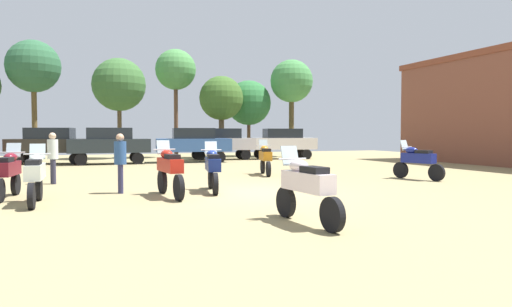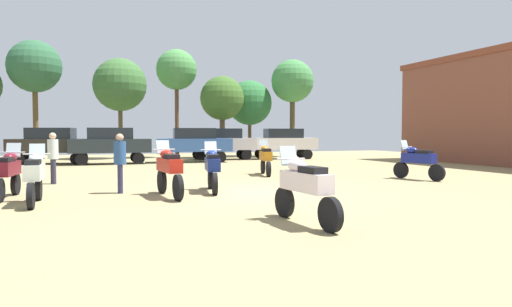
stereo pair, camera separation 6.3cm
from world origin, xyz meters
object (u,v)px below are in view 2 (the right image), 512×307
tree_4 (177,71)px  tree_6 (222,99)px  motorcycle_9 (212,167)px  car_6 (110,143)px  car_5 (283,141)px  motorcycle_3 (8,172)px  car_4 (194,142)px  car_1 (222,141)px  tree_2 (250,103)px  tree_9 (35,67)px  motorcycle_4 (35,175)px  motorcycle_5 (169,169)px  person_2 (53,154)px  tree_8 (292,82)px  motorcycle_2 (266,158)px  tree_5 (120,85)px  person_1 (120,158)px  car_3 (51,143)px  motorcycle_1 (418,160)px  motorcycle_6 (305,186)px

tree_4 → tree_6: 3.81m
motorcycle_9 → car_6: 13.68m
motorcycle_9 → car_5: (8.65, 14.92, 0.45)m
motorcycle_3 → car_4: (7.73, 13.08, 0.46)m
car_1 → tree_2: (3.15, 3.61, 2.76)m
car_4 → tree_9: 11.07m
car_1 → tree_9: 12.35m
motorcycle_9 → tree_4: tree_4 is taller
motorcycle_4 → motorcycle_5: bearing=4.7°
person_2 → tree_6: 17.12m
tree_4 → tree_8: 8.35m
motorcycle_2 → tree_6: size_ratio=0.36×
motorcycle_5 → tree_5: size_ratio=0.35×
motorcycle_4 → car_1: 18.68m
motorcycle_2 → tree_9: (-9.90, 13.85, 5.05)m
person_1 → tree_9: (-3.99, 17.69, 4.77)m
motorcycle_2 → motorcycle_5: 6.91m
person_1 → person_2: 3.78m
car_1 → car_3: 9.99m
car_5 → person_1: car_5 is taller
motorcycle_5 → tree_2: bearing=59.3°
motorcycle_1 → motorcycle_9: 8.00m
motorcycle_5 → motorcycle_3: bearing=158.5°
tree_5 → tree_2: bearing=0.6°
motorcycle_2 → motorcycle_4: (-7.95, -5.30, 0.00)m
tree_8 → tree_4: bearing=169.8°
car_1 → motorcycle_3: bearing=150.9°
tree_4 → motorcycle_3: bearing=-112.5°
tree_2 → tree_4: (-5.36, 0.09, 2.14)m
car_1 → tree_8: size_ratio=0.63×
motorcycle_2 → motorcycle_9: 5.53m
motorcycle_6 → person_1: person_1 is taller
tree_2 → motorcycle_1: bearing=-89.2°
car_1 → person_2: car_1 is taller
motorcycle_5 → car_4: 14.68m
tree_4 → tree_8: bearing=-10.2°
motorcycle_5 → car_6: (-1.01, 14.12, 0.43)m
car_4 → tree_2: 8.12m
car_1 → car_5: 4.13m
person_1 → person_2: bearing=-148.3°
tree_4 → tree_9: 8.93m
person_2 → tree_4: size_ratio=0.23×
motorcycle_1 → motorcycle_3: motorcycle_1 is taller
car_4 → tree_8: tree_8 is taller
motorcycle_2 → tree_4: (-1.02, 14.68, 5.36)m
motorcycle_9 → car_4: 13.75m
tree_2 → motorcycle_3: bearing=-125.2°
car_6 → motorcycle_5: bearing=-176.6°
person_2 → car_3: bearing=-11.6°
motorcycle_2 → car_1: bearing=95.8°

